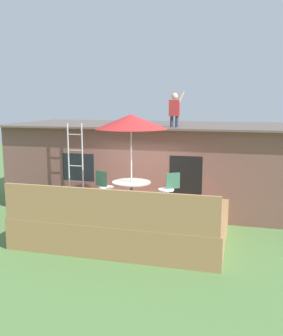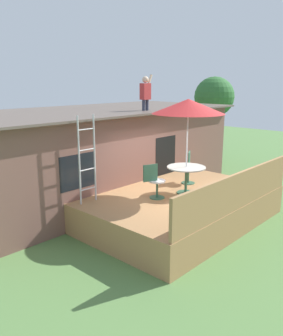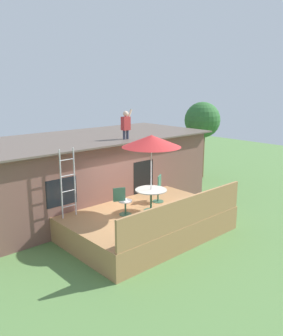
# 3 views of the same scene
# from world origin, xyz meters

# --- Properties ---
(ground_plane) EXTENTS (40.00, 40.00, 0.00)m
(ground_plane) POSITION_xyz_m (0.00, 0.00, 0.00)
(ground_plane) COLOR #567F42
(house) EXTENTS (10.50, 4.50, 2.88)m
(house) POSITION_xyz_m (0.00, 3.60, 1.45)
(house) COLOR brown
(house) RESTS_ON ground
(deck) EXTENTS (5.31, 3.55, 0.80)m
(deck) POSITION_xyz_m (0.00, 0.00, 0.40)
(deck) COLOR #A87A4C
(deck) RESTS_ON ground
(deck_railing) EXTENTS (5.21, 0.08, 0.90)m
(deck_railing) POSITION_xyz_m (0.00, -1.72, 1.25)
(deck_railing) COLOR #A87A4C
(deck_railing) RESTS_ON deck
(patio_table) EXTENTS (1.04, 1.04, 0.74)m
(patio_table) POSITION_xyz_m (0.14, -0.10, 1.39)
(patio_table) COLOR #33664C
(patio_table) RESTS_ON deck
(patio_umbrella) EXTENTS (1.90, 1.90, 2.54)m
(patio_umbrella) POSITION_xyz_m (0.14, -0.10, 3.15)
(patio_umbrella) COLOR silver
(patio_umbrella) RESTS_ON deck
(step_ladder) EXTENTS (0.52, 0.04, 2.20)m
(step_ladder) POSITION_xyz_m (-2.13, 1.28, 1.90)
(step_ladder) COLOR silver
(step_ladder) RESTS_ON deck
(person_figure) EXTENTS (0.47, 0.20, 1.11)m
(person_figure) POSITION_xyz_m (0.90, 2.08, 3.49)
(person_figure) COLOR #33384C
(person_figure) RESTS_ON house
(patio_chair_left) EXTENTS (0.60, 0.44, 0.92)m
(patio_chair_left) POSITION_xyz_m (-0.76, 0.25, 1.26)
(patio_chair_left) COLOR #33664C
(patio_chair_left) RESTS_ON deck
(patio_chair_right) EXTENTS (0.57, 0.45, 0.92)m
(patio_chair_right) POSITION_xyz_m (1.04, 0.46, 1.26)
(patio_chair_right) COLOR #33664C
(patio_chair_right) RESTS_ON deck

